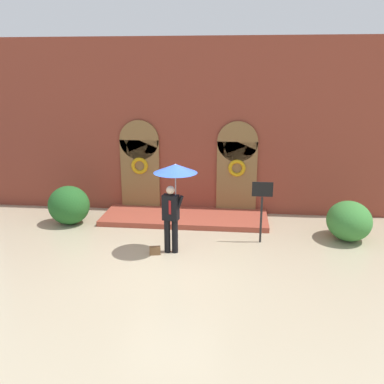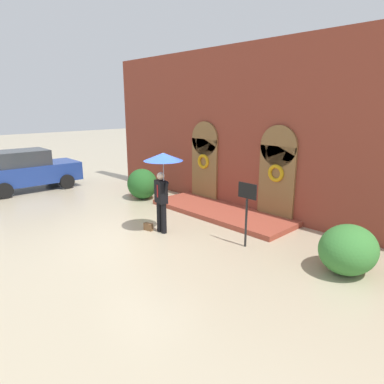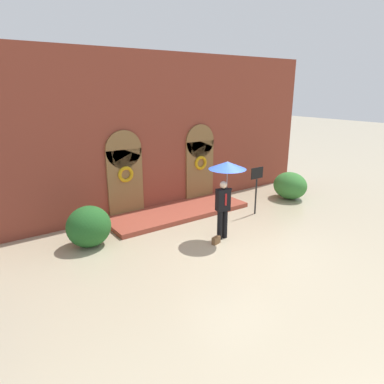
# 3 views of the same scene
# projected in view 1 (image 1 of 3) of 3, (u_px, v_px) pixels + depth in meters

# --- Properties ---
(ground_plane) EXTENTS (80.00, 80.00, 0.00)m
(ground_plane) POSITION_uv_depth(u_px,v_px,m) (170.00, 261.00, 10.69)
(ground_plane) COLOR tan
(building_facade) EXTENTS (14.00, 2.30, 5.60)m
(building_facade) POSITION_uv_depth(u_px,v_px,m) (189.00, 131.00, 13.92)
(building_facade) COLOR brown
(building_facade) RESTS_ON ground
(person_with_umbrella) EXTENTS (1.10, 1.10, 2.36)m
(person_with_umbrella) POSITION_uv_depth(u_px,v_px,m) (174.00, 182.00, 10.66)
(person_with_umbrella) COLOR black
(person_with_umbrella) RESTS_ON ground
(handbag) EXTENTS (0.30, 0.18, 0.22)m
(handbag) POSITION_uv_depth(u_px,v_px,m) (155.00, 251.00, 11.02)
(handbag) COLOR brown
(handbag) RESTS_ON ground
(sign_post) EXTENTS (0.56, 0.06, 1.72)m
(sign_post) POSITION_uv_depth(u_px,v_px,m) (262.00, 202.00, 11.53)
(sign_post) COLOR black
(sign_post) RESTS_ON ground
(shrub_left) EXTENTS (1.27, 1.15, 1.20)m
(shrub_left) POSITION_uv_depth(u_px,v_px,m) (69.00, 205.00, 13.11)
(shrub_left) COLOR #235B23
(shrub_left) RESTS_ON ground
(shrub_right) EXTENTS (1.22, 1.42, 1.10)m
(shrub_right) POSITION_uv_depth(u_px,v_px,m) (349.00, 221.00, 11.90)
(shrub_right) COLOR #387A33
(shrub_right) RESTS_ON ground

